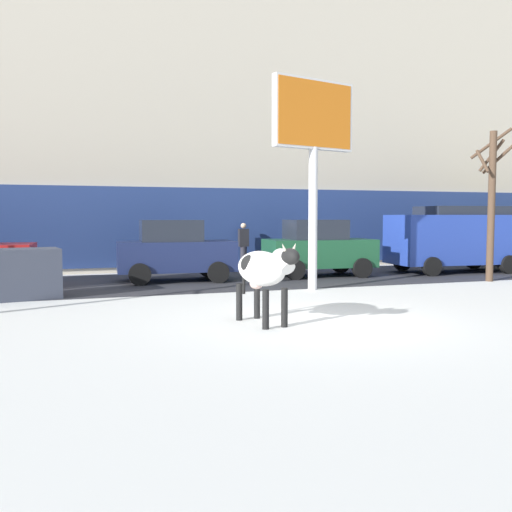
{
  "coord_description": "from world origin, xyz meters",
  "views": [
    {
      "loc": [
        -4.42,
        -9.38,
        1.97
      ],
      "look_at": [
        -0.56,
        2.26,
        1.1
      ],
      "focal_mm": 39.23,
      "sensor_mm": 36.0,
      "label": 1
    }
  ],
  "objects": [
    {
      "name": "car_darkgreen_hatchback",
      "position": [
        3.3,
        7.39,
        0.93
      ],
      "size": [
        3.59,
        2.09,
        1.86
      ],
      "color": "#194C2D",
      "rests_on": "ground"
    },
    {
      "name": "road_strip",
      "position": [
        0.0,
        7.28,
        0.0
      ],
      "size": [
        60.0,
        5.6,
        0.01
      ],
      "primitive_type": "cube",
      "color": "#333338",
      "rests_on": "ground"
    },
    {
      "name": "car_navy_hatchback",
      "position": [
        -1.44,
        7.48,
        0.93
      ],
      "size": [
        3.59,
        2.09,
        1.86
      ],
      "color": "#19234C",
      "rests_on": "ground"
    },
    {
      "name": "pedestrian_by_cars",
      "position": [
        8.35,
        9.97,
        0.88
      ],
      "size": [
        0.36,
        0.24,
        1.73
      ],
      "color": "#282833",
      "rests_on": "ground"
    },
    {
      "name": "ground_plane",
      "position": [
        0.0,
        0.0,
        0.0
      ],
      "size": [
        120.0,
        120.0,
        0.0
      ],
      "primitive_type": "plane",
      "color": "white"
    },
    {
      "name": "bare_tree_far_back",
      "position": [
        7.67,
        4.47,
        2.54
      ],
      "size": [
        1.28,
        1.16,
        4.68
      ],
      "color": "#4C3828",
      "rests_on": "ground"
    },
    {
      "name": "cow_holstein",
      "position": [
        -1.13,
        0.2,
        1.0
      ],
      "size": [
        0.87,
        1.94,
        1.54
      ],
      "color": "silver",
      "rests_on": "ground"
    },
    {
      "name": "pedestrian_near_billboard",
      "position": [
        1.51,
        9.97,
        0.88
      ],
      "size": [
        0.36,
        0.24,
        1.73
      ],
      "color": "#282833",
      "rests_on": "ground"
    },
    {
      "name": "car_blue_van",
      "position": [
        8.43,
        7.06,
        1.24
      ],
      "size": [
        4.7,
        2.33,
        2.32
      ],
      "color": "#233D9E",
      "rests_on": "ground"
    },
    {
      "name": "building_facade",
      "position": [
        0.0,
        13.51,
        6.48
      ],
      "size": [
        44.0,
        6.1,
        13.0
      ],
      "color": "#BCB29E",
      "rests_on": "ground"
    },
    {
      "name": "billboard",
      "position": [
        1.72,
        4.3,
        4.31
      ],
      "size": [
        2.49,
        0.81,
        5.56
      ],
      "color": "silver",
      "rests_on": "ground"
    },
    {
      "name": "dumpster",
      "position": [
        -5.56,
        5.02,
        0.6
      ],
      "size": [
        1.86,
        1.37,
        1.2
      ],
      "primitive_type": "cube",
      "rotation": [
        0.0,
        0.0,
        0.17
      ],
      "color": "#383D4C",
      "rests_on": "ground"
    }
  ]
}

